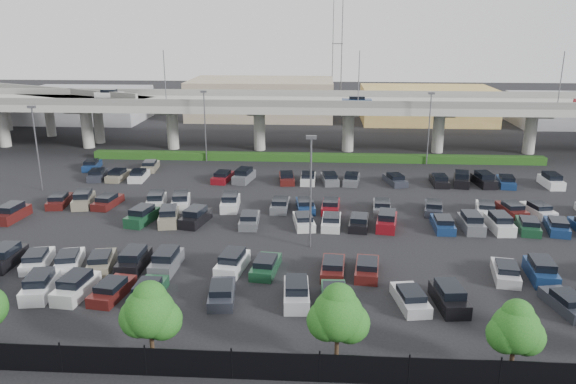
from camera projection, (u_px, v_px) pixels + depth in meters
The scene contains 10 objects.
ground at pixel (312, 218), 58.75m from camera, with size 280.00×280.00×0.00m, color black.
overpass at pixel (315, 107), 87.28m from camera, with size 150.00×13.00×15.80m.
on_ramp at pixel (28, 96), 100.92m from camera, with size 50.93×30.13×8.80m.
hedge at pixel (315, 157), 82.46m from camera, with size 66.00×1.60×1.10m, color #1B4213.
fence at pixel (301, 367), 31.75m from camera, with size 70.00×0.10×2.00m.
tree_row at pixel (315, 314), 32.35m from camera, with size 65.07×3.66×5.94m.
parked_cars at pixel (304, 225), 54.84m from camera, with size 63.02×41.65×1.67m.
light_poles at pixel (274, 155), 59.08m from camera, with size 66.90×48.38×10.30m.
distant_buildings at pixel (378, 102), 115.96m from camera, with size 138.00×24.00×9.00m.
comm_tower at pixel (338, 41), 124.64m from camera, with size 2.40×2.40×30.00m.
Camera 1 is at (0.91, -55.48, 19.66)m, focal length 35.00 mm.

